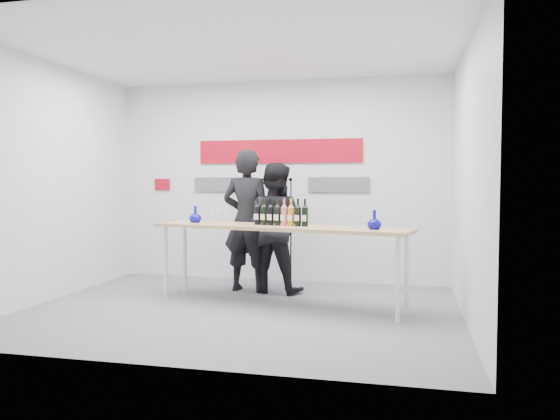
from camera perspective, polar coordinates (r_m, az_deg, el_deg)
The scene contains 12 objects.
ground at distance 6.48m, azimuth -4.15°, elevation -10.38°, with size 5.00×5.00×0.00m, color slate.
back_wall at distance 8.23m, azimuth -0.06°, elevation 3.01°, with size 5.00×0.04×3.00m, color silver.
signage at distance 8.22m, azimuth -0.49°, elevation 5.15°, with size 3.38×0.02×0.79m.
tasting_table at distance 6.57m, azimuth -0.20°, elevation -2.28°, with size 3.29×1.30×0.97m.
wine_bottles at distance 6.55m, azimuth 0.08°, elevation -0.20°, with size 0.71×0.22×0.33m.
decanter_left at distance 7.14m, azimuth -8.84°, elevation -0.44°, with size 0.16×0.16×0.21m, color #0908A1, non-canonical shape.
decanter_right at distance 6.14m, azimuth 9.83°, elevation -1.00°, with size 0.16×0.16×0.21m, color #0908A1, non-canonical shape.
glasses_left at distance 6.93m, azimuth -6.41°, elevation -0.65°, with size 0.26×0.26×0.18m.
glasses_right at distance 6.23m, azimuth 7.33°, elevation -1.07°, with size 0.39×0.28×0.18m.
presenter_left at distance 7.44m, azimuth -3.43°, elevation -1.09°, with size 0.71×0.46×1.94m, color black.
presenter_right at distance 7.36m, azimuth -0.64°, elevation -1.86°, with size 0.85×0.66×1.75m, color black.
mic_stand at distance 7.57m, azimuth 1.14°, elevation -4.79°, with size 0.18×0.18×1.55m.
Camera 1 is at (1.87, -6.02, 1.50)m, focal length 35.00 mm.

